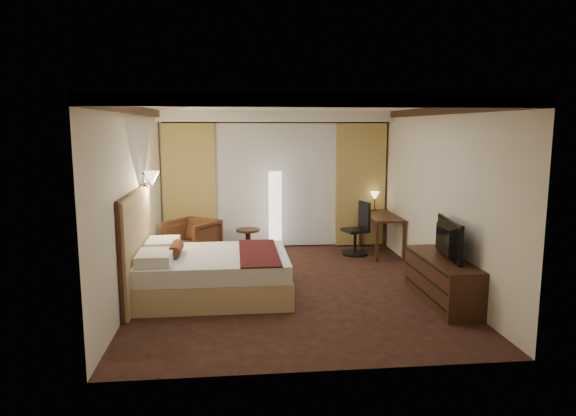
{
  "coord_description": "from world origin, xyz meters",
  "views": [
    {
      "loc": [
        -0.83,
        -7.47,
        2.4
      ],
      "look_at": [
        0.0,
        0.4,
        1.15
      ],
      "focal_mm": 32.0,
      "sensor_mm": 36.0,
      "label": 1
    }
  ],
  "objects": [
    {
      "name": "dresser",
      "position": [
        2.0,
        -0.91,
        0.32
      ],
      "size": [
        0.5,
        1.62,
        0.63
      ],
      "primitive_type": null,
      "color": "black",
      "rests_on": "floor"
    },
    {
      "name": "armchair",
      "position": [
        -1.61,
        1.84,
        0.41
      ],
      "size": [
        1.07,
        1.06,
        0.81
      ],
      "primitive_type": "imported",
      "rotation": [
        0.0,
        0.0,
        -0.64
      ],
      "color": "#542719",
      "rests_on": "floor"
    },
    {
      "name": "floor",
      "position": [
        0.0,
        0.0,
        0.0
      ],
      "size": [
        4.5,
        5.5,
        0.01
      ],
      "primitive_type": "cube",
      "color": "black",
      "rests_on": "ground"
    },
    {
      "name": "wall_sconce",
      "position": [
        -2.09,
        0.56,
        1.62
      ],
      "size": [
        0.24,
        0.24,
        0.24
      ],
      "primitive_type": null,
      "color": "white",
      "rests_on": "left_wall"
    },
    {
      "name": "television",
      "position": [
        1.97,
        -0.91,
        0.92
      ],
      "size": [
        0.67,
        1.05,
        0.13
      ],
      "primitive_type": "imported",
      "rotation": [
        0.0,
        0.0,
        1.46
      ],
      "color": "black",
      "rests_on": "dresser"
    },
    {
      "name": "curtain_sheer",
      "position": [
        0.0,
        2.67,
        1.25
      ],
      "size": [
        2.48,
        0.04,
        2.45
      ],
      "primitive_type": "cube",
      "color": "silver",
      "rests_on": "back_wall"
    },
    {
      "name": "right_wall",
      "position": [
        2.25,
        0.0,
        1.35
      ],
      "size": [
        0.02,
        5.5,
        2.7
      ],
      "primitive_type": "cube",
      "color": "silver",
      "rests_on": "floor"
    },
    {
      "name": "curtain_left_drape",
      "position": [
        -1.7,
        2.61,
        1.25
      ],
      "size": [
        1.0,
        0.14,
        2.45
      ],
      "primitive_type": "cube",
      "color": "tan",
      "rests_on": "back_wall"
    },
    {
      "name": "crown_molding",
      "position": [
        0.0,
        0.0,
        2.64
      ],
      "size": [
        4.5,
        5.5,
        0.12
      ],
      "primitive_type": null,
      "color": "black",
      "rests_on": "ceiling"
    },
    {
      "name": "back_wall",
      "position": [
        0.0,
        2.75,
        1.35
      ],
      "size": [
        4.5,
        0.02,
        2.7
      ],
      "primitive_type": "cube",
      "color": "silver",
      "rests_on": "floor"
    },
    {
      "name": "side_table",
      "position": [
        -0.59,
        2.06,
        0.25
      ],
      "size": [
        0.45,
        0.45,
        0.5
      ],
      "primitive_type": null,
      "color": "black",
      "rests_on": "floor"
    },
    {
      "name": "curtain_right_drape",
      "position": [
        1.7,
        2.61,
        1.25
      ],
      "size": [
        1.0,
        0.14,
        2.45
      ],
      "primitive_type": "cube",
      "color": "tan",
      "rests_on": "back_wall"
    },
    {
      "name": "floor_lamp",
      "position": [
        -0.06,
        2.22,
        0.79
      ],
      "size": [
        0.33,
        0.33,
        1.58
      ],
      "primitive_type": null,
      "color": "white",
      "rests_on": "floor"
    },
    {
      "name": "desk",
      "position": [
        1.95,
        1.9,
        0.38
      ],
      "size": [
        0.55,
        1.31,
        0.75
      ],
      "primitive_type": null,
      "color": "black",
      "rests_on": "floor"
    },
    {
      "name": "ceiling",
      "position": [
        0.0,
        0.0,
        2.7
      ],
      "size": [
        4.5,
        5.5,
        0.01
      ],
      "primitive_type": "cube",
      "color": "white",
      "rests_on": "back_wall"
    },
    {
      "name": "soffit",
      "position": [
        0.0,
        2.5,
        2.6
      ],
      "size": [
        4.5,
        0.5,
        0.2
      ],
      "primitive_type": "cube",
      "color": "white",
      "rests_on": "ceiling"
    },
    {
      "name": "bed",
      "position": [
        -1.13,
        -0.27,
        0.31
      ],
      "size": [
        2.12,
        1.65,
        0.62
      ],
      "primitive_type": null,
      "color": "white",
      "rests_on": "floor"
    },
    {
      "name": "left_wall",
      "position": [
        -2.25,
        0.0,
        1.35
      ],
      "size": [
        0.02,
        5.5,
        2.7
      ],
      "primitive_type": "cube",
      "color": "silver",
      "rests_on": "floor"
    },
    {
      "name": "desk_lamp",
      "position": [
        1.95,
        2.41,
        0.92
      ],
      "size": [
        0.18,
        0.18,
        0.34
      ],
      "primitive_type": null,
      "color": "#FFD899",
      "rests_on": "desk"
    },
    {
      "name": "office_chair",
      "position": [
        1.43,
        1.85,
        0.51
      ],
      "size": [
        0.6,
        0.6,
        1.01
      ],
      "primitive_type": null,
      "rotation": [
        0.0,
        0.0,
        0.28
      ],
      "color": "black",
      "rests_on": "floor"
    },
    {
      "name": "headboard",
      "position": [
        -2.2,
        -0.27,
        0.75
      ],
      "size": [
        0.12,
        1.95,
        1.5
      ],
      "primitive_type": null,
      "color": "tan",
      "rests_on": "floor"
    }
  ]
}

